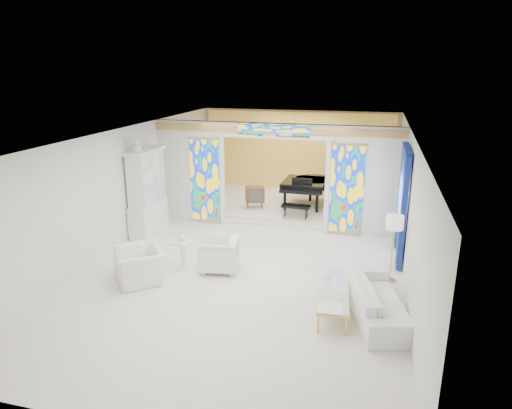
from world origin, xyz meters
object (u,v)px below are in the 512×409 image
(china_cabinet, at_px, (147,193))
(armchair_right, at_px, (219,254))
(grand_piano, at_px, (309,184))
(tv_console, at_px, (255,194))
(coffee_table, at_px, (333,291))
(sofa, at_px, (378,299))
(armchair_left, at_px, (141,265))

(china_cabinet, xyz_separation_m, armchair_right, (2.65, -1.74, -0.78))
(grand_piano, distance_m, tv_console, 1.78)
(china_cabinet, height_order, grand_piano, china_cabinet)
(coffee_table, relative_size, tv_console, 2.82)
(armchair_right, distance_m, coffee_table, 2.91)
(coffee_table, xyz_separation_m, tv_console, (-2.99, 5.43, 0.23))
(tv_console, bearing_deg, grand_piano, 4.94)
(china_cabinet, distance_m, coffee_table, 6.10)
(sofa, bearing_deg, armchair_right, 57.37)
(armchair_left, relative_size, grand_piano, 0.43)
(armchair_right, relative_size, tv_console, 1.26)
(coffee_table, bearing_deg, china_cabinet, 151.89)
(armchair_left, relative_size, armchair_right, 1.28)
(armchair_left, distance_m, tv_console, 5.37)
(china_cabinet, xyz_separation_m, armchair_left, (1.17, -2.66, -0.81))
(armchair_right, bearing_deg, armchair_left, -68.17)
(coffee_table, bearing_deg, grand_piano, 102.72)
(sofa, xyz_separation_m, grand_piano, (-2.22, 6.20, 0.53))
(sofa, xyz_separation_m, coffee_table, (-0.83, 0.03, 0.05))
(armchair_right, bearing_deg, tv_console, 174.13)
(armchair_right, height_order, coffee_table, armchair_right)
(sofa, distance_m, grand_piano, 6.61)
(china_cabinet, relative_size, armchair_right, 3.18)
(grand_piano, bearing_deg, armchair_left, -113.11)
(china_cabinet, xyz_separation_m, tv_console, (2.34, 2.57, -0.55))
(china_cabinet, distance_m, sofa, 6.86)
(sofa, bearing_deg, armchair_left, 72.73)
(china_cabinet, relative_size, armchair_left, 2.48)
(china_cabinet, height_order, sofa, china_cabinet)
(armchair_right, distance_m, grand_piano, 5.25)
(coffee_table, relative_size, grand_piano, 0.76)
(sofa, bearing_deg, tv_console, 20.31)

